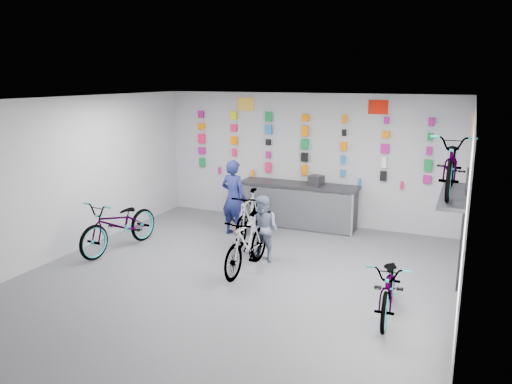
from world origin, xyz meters
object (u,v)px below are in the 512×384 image
at_px(bike_right, 390,286).
at_px(customer, 264,229).
at_px(bike_center, 247,243).
at_px(counter, 298,206).
at_px(clerk, 234,198).
at_px(bike_service, 249,216).
at_px(bike_left, 120,224).

bearing_deg(bike_right, customer, 148.46).
relative_size(bike_center, bike_right, 1.00).
bearing_deg(customer, counter, 104.30).
relative_size(bike_right, clerk, 1.03).
height_order(bike_service, customer, customer).
relative_size(counter, bike_service, 1.53).
height_order(counter, bike_center, bike_center).
height_order(counter, bike_left, bike_left).
bearing_deg(bike_left, counter, 53.32).
xyz_separation_m(bike_right, clerk, (-3.69, 2.52, 0.38)).
xyz_separation_m(counter, bike_right, (2.60, -3.63, -0.04)).
height_order(bike_right, clerk, clerk).
height_order(bike_left, clerk, clerk).
bearing_deg(counter, clerk, -134.47).
distance_m(bike_right, bike_service, 3.92).
bearing_deg(counter, bike_service, -113.75).
xyz_separation_m(bike_center, bike_service, (-0.64, 1.54, 0.02)).
relative_size(clerk, customer, 1.33).
height_order(bike_center, bike_service, bike_service).
bearing_deg(bike_right, counter, 121.56).
relative_size(bike_center, clerk, 1.03).
distance_m(bike_center, clerk, 2.15).
relative_size(bike_center, bike_service, 0.96).
xyz_separation_m(clerk, customer, (1.21, -1.22, -0.21)).
relative_size(bike_center, customer, 1.37).
xyz_separation_m(bike_right, bike_service, (-3.21, 2.25, 0.08)).
distance_m(bike_left, bike_center, 2.75).
bearing_deg(bike_center, counter, 91.89).
height_order(bike_left, bike_service, bike_service).
relative_size(bike_left, bike_right, 1.18).
relative_size(counter, bike_right, 1.59).
bearing_deg(bike_service, counter, 59.66).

